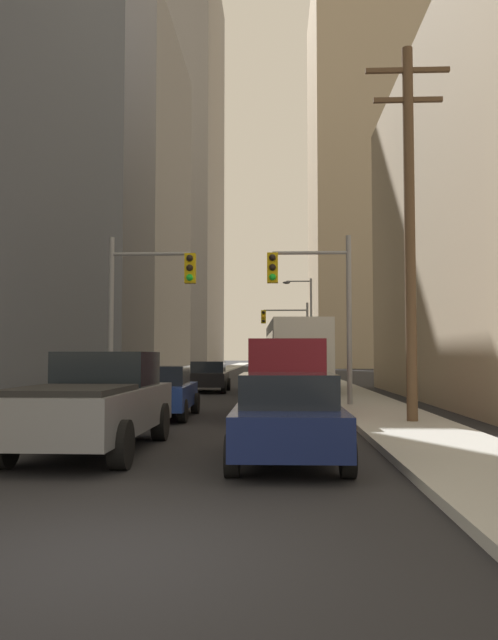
{
  "coord_description": "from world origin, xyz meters",
  "views": [
    {
      "loc": [
        1.61,
        -5.68,
        1.84
      ],
      "look_at": [
        0.0,
        32.76,
        3.98
      ],
      "focal_mm": 35.21,
      "sensor_mm": 36.0,
      "label": 1
    }
  ],
  "objects_px": {
    "sedan_blue": "(160,391)",
    "traffic_signal_far_right": "(287,327)",
    "pickup_truck_grey": "(95,402)",
    "traffic_signal_near_left": "(147,293)",
    "sedan_navy": "(288,417)",
    "city_bus": "(294,353)",
    "sedan_black": "(209,376)",
    "traffic_signal_near_right": "(314,293)",
    "cargo_van_maroon": "(285,374)"
  },
  "relations": [
    {
      "from": "city_bus",
      "to": "sedan_navy",
      "type": "height_order",
      "value": "city_bus"
    },
    {
      "from": "traffic_signal_near_right",
      "to": "traffic_signal_far_right",
      "type": "height_order",
      "value": "same"
    },
    {
      "from": "city_bus",
      "to": "sedan_black",
      "type": "height_order",
      "value": "city_bus"
    },
    {
      "from": "pickup_truck_grey",
      "to": "traffic_signal_far_right",
      "type": "xyz_separation_m",
      "value": [
        4.4,
        37.96,
        3.11
      ]
    },
    {
      "from": "traffic_signal_far_right",
      "to": "sedan_black",
      "type": "bearing_deg",
      "value": -102.8
    },
    {
      "from": "traffic_signal_near_right",
      "to": "traffic_signal_near_left",
      "type": "bearing_deg",
      "value": 180.0
    },
    {
      "from": "city_bus",
      "to": "traffic_signal_near_left",
      "type": "height_order",
      "value": "traffic_signal_near_left"
    },
    {
      "from": "pickup_truck_grey",
      "to": "sedan_navy",
      "type": "xyz_separation_m",
      "value": [
        3.65,
        -1.11,
        -0.16
      ]
    },
    {
      "from": "sedan_navy",
      "to": "traffic_signal_near_left",
      "type": "relative_size",
      "value": 0.7
    },
    {
      "from": "sedan_black",
      "to": "traffic_signal_near_left",
      "type": "height_order",
      "value": "traffic_signal_near_left"
    },
    {
      "from": "sedan_black",
      "to": "traffic_signal_near_left",
      "type": "xyz_separation_m",
      "value": [
        -1.19,
        -9.32,
        3.24
      ]
    },
    {
      "from": "cargo_van_maroon",
      "to": "traffic_signal_near_left",
      "type": "xyz_separation_m",
      "value": [
        -4.78,
        3.14,
        2.72
      ]
    },
    {
      "from": "city_bus",
      "to": "traffic_signal_near_right",
      "type": "xyz_separation_m",
      "value": [
        0.4,
        -9.54,
        2.07
      ]
    },
    {
      "from": "sedan_blue",
      "to": "traffic_signal_near_left",
      "type": "bearing_deg",
      "value": 107.85
    },
    {
      "from": "cargo_van_maroon",
      "to": "sedan_blue",
      "type": "relative_size",
      "value": 1.23
    },
    {
      "from": "traffic_signal_near_right",
      "to": "traffic_signal_far_right",
      "type": "xyz_separation_m",
      "value": [
        -0.39,
        28.1,
        0.04
      ]
    },
    {
      "from": "sedan_navy",
      "to": "traffic_signal_near_left",
      "type": "height_order",
      "value": "traffic_signal_near_left"
    },
    {
      "from": "pickup_truck_grey",
      "to": "sedan_navy",
      "type": "bearing_deg",
      "value": -16.9
    },
    {
      "from": "cargo_van_maroon",
      "to": "sedan_navy",
      "type": "bearing_deg",
      "value": -90.51
    },
    {
      "from": "traffic_signal_far_right",
      "to": "pickup_truck_grey",
      "type": "bearing_deg",
      "value": -96.61
    },
    {
      "from": "sedan_navy",
      "to": "sedan_black",
      "type": "xyz_separation_m",
      "value": [
        -3.52,
        20.29,
        0.0
      ]
    },
    {
      "from": "sedan_blue",
      "to": "sedan_black",
      "type": "distance_m",
      "value": 12.81
    },
    {
      "from": "sedan_blue",
      "to": "traffic_signal_far_right",
      "type": "xyz_separation_m",
      "value": [
        4.33,
        31.59,
        3.27
      ]
    },
    {
      "from": "sedan_navy",
      "to": "traffic_signal_far_right",
      "type": "bearing_deg",
      "value": 88.9
    },
    {
      "from": "sedan_blue",
      "to": "traffic_signal_far_right",
      "type": "relative_size",
      "value": 0.71
    },
    {
      "from": "city_bus",
      "to": "pickup_truck_grey",
      "type": "height_order",
      "value": "city_bus"
    },
    {
      "from": "city_bus",
      "to": "pickup_truck_grey",
      "type": "distance_m",
      "value": 19.92
    },
    {
      "from": "city_bus",
      "to": "sedan_black",
      "type": "distance_m",
      "value": 4.42
    },
    {
      "from": "sedan_navy",
      "to": "traffic_signal_near_right",
      "type": "xyz_separation_m",
      "value": [
        1.14,
        10.97,
        3.23
      ]
    },
    {
      "from": "traffic_signal_near_left",
      "to": "traffic_signal_near_right",
      "type": "height_order",
      "value": "same"
    },
    {
      "from": "cargo_van_maroon",
      "to": "sedan_black",
      "type": "distance_m",
      "value": 12.97
    },
    {
      "from": "cargo_van_maroon",
      "to": "traffic_signal_near_right",
      "type": "distance_m",
      "value": 4.29
    },
    {
      "from": "traffic_signal_near_left",
      "to": "pickup_truck_grey",
      "type": "bearing_deg",
      "value": -83.87
    },
    {
      "from": "sedan_navy",
      "to": "traffic_signal_near_right",
      "type": "bearing_deg",
      "value": 84.08
    },
    {
      "from": "city_bus",
      "to": "cargo_van_maroon",
      "type": "height_order",
      "value": "city_bus"
    },
    {
      "from": "pickup_truck_grey",
      "to": "sedan_black",
      "type": "distance_m",
      "value": 19.18
    },
    {
      "from": "cargo_van_maroon",
      "to": "sedan_navy",
      "type": "height_order",
      "value": "cargo_van_maroon"
    },
    {
      "from": "pickup_truck_grey",
      "to": "sedan_black",
      "type": "xyz_separation_m",
      "value": [
        0.13,
        19.18,
        -0.16
      ]
    },
    {
      "from": "traffic_signal_near_left",
      "to": "sedan_navy",
      "type": "bearing_deg",
      "value": -66.77
    },
    {
      "from": "city_bus",
      "to": "traffic_signal_near_left",
      "type": "xyz_separation_m",
      "value": [
        -5.45,
        -9.54,
        2.08
      ]
    },
    {
      "from": "city_bus",
      "to": "sedan_navy",
      "type": "distance_m",
      "value": 20.56
    },
    {
      "from": "cargo_van_maroon",
      "to": "traffic_signal_far_right",
      "type": "distance_m",
      "value": 31.37
    },
    {
      "from": "pickup_truck_grey",
      "to": "traffic_signal_far_right",
      "type": "bearing_deg",
      "value": 83.39
    },
    {
      "from": "cargo_van_maroon",
      "to": "sedan_black",
      "type": "relative_size",
      "value": 1.24
    },
    {
      "from": "cargo_van_maroon",
      "to": "traffic_signal_near_left",
      "type": "distance_m",
      "value": 6.33
    },
    {
      "from": "pickup_truck_grey",
      "to": "traffic_signal_far_right",
      "type": "distance_m",
      "value": 38.34
    },
    {
      "from": "sedan_black",
      "to": "traffic_signal_near_left",
      "type": "distance_m",
      "value": 9.94
    },
    {
      "from": "pickup_truck_grey",
      "to": "traffic_signal_near_right",
      "type": "height_order",
      "value": "traffic_signal_near_right"
    },
    {
      "from": "traffic_signal_near_right",
      "to": "sedan_black",
      "type": "bearing_deg",
      "value": 116.54
    },
    {
      "from": "sedan_black",
      "to": "traffic_signal_far_right",
      "type": "relative_size",
      "value": 0.71
    }
  ]
}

